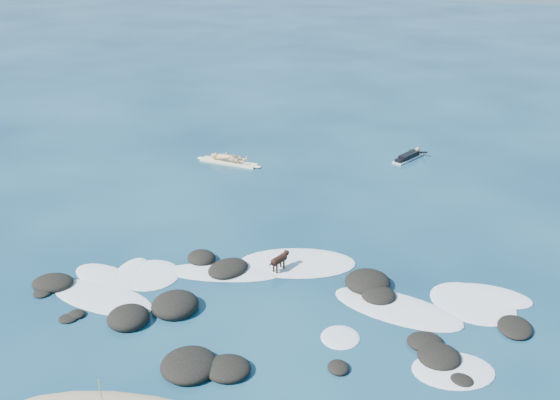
% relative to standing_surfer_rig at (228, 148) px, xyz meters
% --- Properties ---
extents(ground, '(160.00, 160.00, 0.00)m').
position_rel_standing_surfer_rig_xyz_m(ground, '(6.24, -8.99, -0.76)').
color(ground, '#0A2642').
rests_on(ground, ground).
extents(reef_rocks, '(15.02, 7.35, 0.61)m').
position_rel_standing_surfer_rig_xyz_m(reef_rocks, '(5.80, -11.10, -0.64)').
color(reef_rocks, black).
rests_on(reef_rocks, ground).
extents(breaking_foam, '(14.36, 6.67, 0.12)m').
position_rel_standing_surfer_rig_xyz_m(breaking_foam, '(6.48, -9.50, -0.75)').
color(breaking_foam, white).
rests_on(breaking_foam, ground).
extents(standing_surfer_rig, '(3.39, 0.69, 1.93)m').
position_rel_standing_surfer_rig_xyz_m(standing_surfer_rig, '(0.00, 0.00, 0.00)').
color(standing_surfer_rig, '#FEF8CB').
rests_on(standing_surfer_rig, ground).
extents(paddling_surfer_rig, '(1.44, 2.30, 0.41)m').
position_rel_standing_surfer_rig_xyz_m(paddling_surfer_rig, '(7.91, 3.63, -0.62)').
color(paddling_surfer_rig, silver).
rests_on(paddling_surfer_rig, ground).
extents(dog, '(0.48, 1.01, 0.66)m').
position_rel_standing_surfer_rig_xyz_m(dog, '(5.79, -8.45, -0.32)').
color(dog, black).
rests_on(dog, ground).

